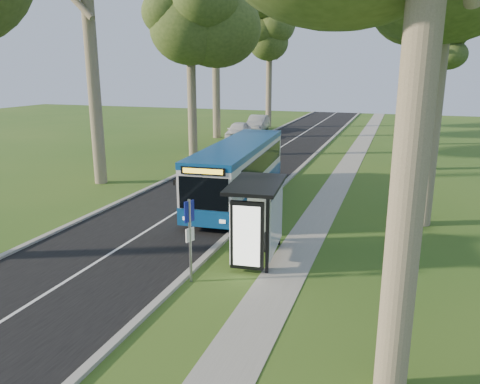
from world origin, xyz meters
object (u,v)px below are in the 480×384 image
(litter_bin, at_px, (267,209))
(bus_stop_sign, at_px, (190,232))
(bus, at_px, (239,171))
(car_white, at_px, (238,130))
(car_silver, at_px, (258,123))
(bus_shelter, at_px, (256,209))

(litter_bin, bearing_deg, bus_stop_sign, -94.81)
(bus, relative_size, car_white, 2.35)
(bus, relative_size, bus_stop_sign, 4.15)
(bus_stop_sign, distance_m, car_silver, 37.82)
(litter_bin, relative_size, car_silver, 0.21)
(bus_shelter, relative_size, litter_bin, 3.14)
(bus_stop_sign, bearing_deg, bus_shelter, 79.45)
(bus_stop_sign, bearing_deg, bus, 123.30)
(bus_stop_sign, distance_m, car_white, 31.71)
(bus_stop_sign, relative_size, car_silver, 0.53)
(bus_stop_sign, xyz_separation_m, litter_bin, (0.58, 6.85, -1.15))
(bus_stop_sign, height_order, car_white, bus_stop_sign)
(bus, height_order, bus_stop_sign, bus)
(bus, distance_m, car_white, 21.95)
(car_white, relative_size, car_silver, 0.93)
(bus, height_order, litter_bin, bus)
(litter_bin, height_order, car_silver, car_silver)
(bus, xyz_separation_m, car_white, (-7.24, 20.70, -0.71))
(bus_stop_sign, relative_size, litter_bin, 2.54)
(bus_stop_sign, bearing_deg, car_silver, 126.86)
(car_silver, bearing_deg, bus_stop_sign, -81.62)
(car_silver, bearing_deg, litter_bin, -77.64)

